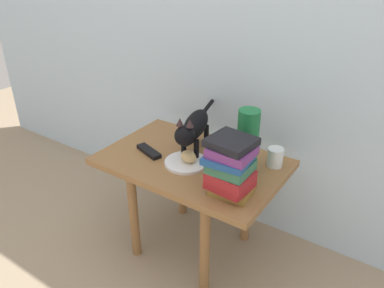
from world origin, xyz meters
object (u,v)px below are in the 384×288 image
(plate, at_px, (187,163))
(candle_jar, at_px, (275,158))
(cat, at_px, (194,127))
(green_vase, at_px, (247,141))
(tv_remote, at_px, (149,151))
(bread_roll, at_px, (188,157))
(side_table, at_px, (192,173))
(book_stack, at_px, (231,167))

(plate, relative_size, candle_jar, 2.26)
(cat, height_order, green_vase, green_vase)
(plate, relative_size, tv_remote, 1.28)
(bread_roll, relative_size, cat, 0.17)
(side_table, height_order, cat, cat)
(plate, xyz_separation_m, bread_roll, (0.01, 0.00, 0.03))
(bread_roll, height_order, cat, cat)
(green_vase, height_order, tv_remote, green_vase)
(green_vase, height_order, candle_jar, green_vase)
(side_table, bearing_deg, candle_jar, 25.61)
(bread_roll, bearing_deg, book_stack, -19.17)
(tv_remote, bearing_deg, side_table, 35.78)
(candle_jar, bearing_deg, plate, -147.93)
(side_table, xyz_separation_m, candle_jar, (0.33, 0.16, 0.11))
(bread_roll, distance_m, green_vase, 0.27)
(green_vase, relative_size, candle_jar, 3.25)
(cat, xyz_separation_m, book_stack, (0.29, -0.19, -0.01))
(cat, distance_m, candle_jar, 0.38)
(side_table, height_order, green_vase, green_vase)
(cat, xyz_separation_m, candle_jar, (0.36, 0.10, -0.09))
(book_stack, xyz_separation_m, tv_remote, (-0.47, 0.07, -0.11))
(bread_roll, xyz_separation_m, book_stack, (0.26, -0.09, 0.08))
(side_table, bearing_deg, green_vase, 14.62)
(bread_roll, distance_m, candle_jar, 0.38)
(green_vase, relative_size, tv_remote, 1.84)
(bread_roll, relative_size, book_stack, 0.34)
(side_table, xyz_separation_m, plate, (0.00, -0.05, 0.08))
(cat, bearing_deg, plate, -72.74)
(plate, xyz_separation_m, green_vase, (0.23, 0.11, 0.13))
(cat, height_order, tv_remote, cat)
(book_stack, bearing_deg, green_vase, 98.13)
(cat, bearing_deg, book_stack, -32.55)
(plate, xyz_separation_m, candle_jar, (0.33, 0.20, 0.03))
(bread_roll, bearing_deg, plate, -148.49)
(green_vase, bearing_deg, tv_remote, -164.11)
(plate, distance_m, green_vase, 0.29)
(bread_roll, distance_m, cat, 0.14)
(candle_jar, bearing_deg, cat, -163.99)
(plate, relative_size, cat, 0.41)
(side_table, height_order, book_stack, book_stack)
(book_stack, xyz_separation_m, green_vase, (-0.03, 0.19, 0.02))
(book_stack, xyz_separation_m, candle_jar, (0.06, 0.29, -0.08))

